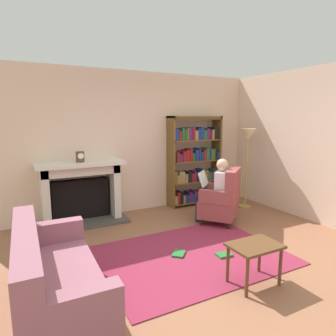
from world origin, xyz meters
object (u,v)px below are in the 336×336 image
Objects in this scene: seated_reader at (216,188)px; side_table at (255,251)px; sofa_floral at (54,282)px; fireplace at (81,190)px; floor_lamp at (248,141)px; mantel_clock at (80,157)px; bookshelf at (195,161)px; armchair_reading at (222,200)px.

seated_reader reaches higher than side_table.
sofa_floral is (-2.82, -1.31, -0.30)m from seated_reader.
fireplace is 3.33m from floor_lamp.
bookshelf is at bearing 3.25° from mantel_clock.
fireplace is 2.47m from armchair_reading.
floor_lamp is (1.89, 2.23, 0.97)m from side_table.
mantel_clock is 0.32× the size of side_table.
seated_reader is (-0.08, 0.09, 0.20)m from armchair_reading.
fireplace is 1.31× the size of seated_reader.
fireplace is 3.17m from side_table.
floor_lamp is at bearing -9.92° from mantel_clock.
sofa_floral is 2.07m from side_table.
mantel_clock is (-0.01, -0.10, 0.60)m from fireplace.
mantel_clock is 3.17m from side_table.
seated_reader is 2.04× the size of side_table.
bookshelf is 1.15m from floor_lamp.
seated_reader is at bearing 65.80° from side_table.
side_table is (1.28, -2.89, -0.19)m from fireplace.
armchair_reading reaches higher than side_table.
seated_reader reaches higher than fireplace.
fireplace is at bearing -179.19° from bookshelf.
fireplace is 0.80× the size of bookshelf.
mantel_clock is 2.38m from seated_reader.
side_table is at bearing -102.69° from sofa_floral.
armchair_reading is 0.23m from seated_reader.
mantel_clock is 2.54m from armchair_reading.
bookshelf reaches higher than fireplace.
mantel_clock is at bearing -176.75° from bookshelf.
fireplace is 2.53m from sofa_floral.
fireplace is at bearing -68.29° from seated_reader.
mantel_clock is 0.16× the size of seated_reader.
floor_lamp is at bearing 49.75° from side_table.
sofa_floral is at bearing -106.91° from fireplace.
seated_reader is (2.09, -1.10, 0.04)m from fireplace.
seated_reader is (2.09, -1.00, -0.56)m from mantel_clock.
bookshelf reaches higher than side_table.
mantel_clock reaches higher than sofa_floral.
fireplace reaches higher than side_table.
sofa_floral is at bearing -107.48° from mantel_clock.
mantel_clock is 2.39m from bookshelf.
mantel_clock is 2.56m from sofa_floral.
mantel_clock reaches higher than side_table.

